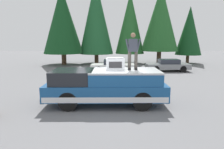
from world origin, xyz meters
TOP-DOWN VIEW (x-y plane):
  - ground_plane at (0.00, 0.00)m, footprint 90.00×90.00m
  - pickup_truck at (0.32, 0.30)m, footprint 2.01×5.54m
  - compressor_unit at (0.48, -0.14)m, footprint 0.65×0.84m
  - person_on_truck_bed at (0.40, -0.95)m, footprint 0.29×0.72m
  - parked_car_grey at (10.39, -5.47)m, footprint 1.64×4.10m
  - parked_car_white at (9.99, -0.17)m, footprint 1.64×4.10m
  - conifer_far_left at (16.89, -9.85)m, footprint 3.21×3.21m
  - conifer_left at (16.45, -6.04)m, footprint 4.55×4.55m
  - conifer_center_left at (16.94, -2.37)m, footprint 3.63×3.63m
  - conifer_center_right at (16.62, 1.85)m, footprint 4.22×4.22m
  - conifer_right at (15.60, 5.74)m, footprint 4.69×4.69m

SIDE VIEW (x-z plane):
  - ground_plane at x=0.00m, z-range 0.00..0.00m
  - parked_car_grey at x=10.39m, z-range 0.00..1.16m
  - parked_car_white at x=9.99m, z-range 0.00..1.16m
  - pickup_truck at x=0.32m, z-range 0.05..1.70m
  - compressor_unit at x=0.48m, z-range 1.65..2.21m
  - person_on_truck_bed at x=0.40m, z-range 1.71..3.40m
  - conifer_far_left at x=16.89m, z-range 0.54..7.66m
  - conifer_center_left at x=16.94m, z-range 0.62..9.47m
  - conifer_right at x=15.60m, z-range 0.68..9.82m
  - conifer_left at x=16.45m, z-range 0.80..10.31m
  - conifer_center_right at x=16.62m, z-range 0.62..10.90m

